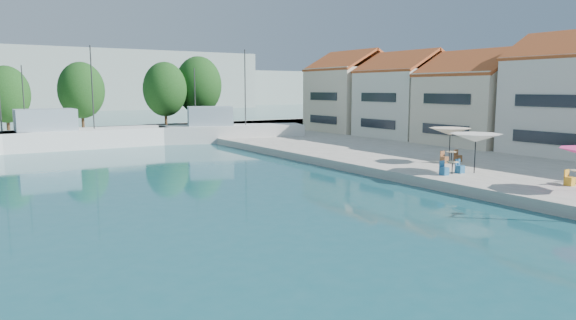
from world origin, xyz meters
TOP-DOWN VIEW (x-y plane):
  - quay_right at (22.00, 30.00)m, footprint 32.00×92.00m
  - quay_far at (-8.00, 67.00)m, footprint 90.00×16.00m
  - hill_east at (40.00, 180.00)m, footprint 140.00×40.00m
  - building_04 at (24.00, 33.00)m, footprint 9.00×8.80m
  - building_05 at (24.00, 42.00)m, footprint 8.40×8.80m
  - building_06 at (24.00, 51.00)m, footprint 9.00×8.80m
  - trawler_03 at (-7.41, 54.91)m, footprint 17.20×4.64m
  - trawler_04 at (7.95, 52.32)m, footprint 15.70×8.63m
  - tree_05 at (-11.64, 69.21)m, footprint 5.20×5.20m
  - tree_06 at (-3.04, 71.72)m, footprint 5.70×5.70m
  - tree_07 at (7.36, 70.24)m, footprint 5.85×5.85m
  - tree_08 at (12.53, 70.97)m, footprint 6.49×6.49m
  - umbrella_white at (9.80, 22.26)m, footprint 3.09×3.09m
  - umbrella_cream at (12.04, 26.05)m, footprint 2.84×2.84m
  - cafe_table_02 at (8.39, 22.74)m, footprint 1.82×0.70m
  - cafe_table_03 at (12.28, 26.07)m, footprint 1.82×0.70m

SIDE VIEW (x-z plane):
  - quay_right at x=22.00m, z-range 0.00..0.60m
  - quay_far at x=-8.00m, z-range 0.00..0.60m
  - cafe_table_02 at x=8.39m, z-range 0.51..1.27m
  - cafe_table_03 at x=12.28m, z-range 0.51..1.27m
  - trawler_03 at x=-7.41m, z-range -4.03..6.17m
  - trawler_04 at x=7.95m, z-range -4.03..6.17m
  - umbrella_white at x=9.80m, z-range 1.55..3.95m
  - umbrella_cream at x=12.04m, z-range 1.55..3.96m
  - building_04 at x=24.00m, z-range 0.42..9.62m
  - tree_05 at x=-11.64m, z-range 1.19..8.88m
  - building_05 at x=24.00m, z-range 0.41..10.11m
  - tree_06 at x=-3.04m, z-range 1.25..9.69m
  - building_06 at x=24.00m, z-range 0.40..10.60m
  - tree_07 at x=7.36m, z-range 1.27..9.93m
  - hill_east at x=40.00m, z-range 0.00..12.00m
  - tree_08 at x=12.53m, z-range 1.34..10.95m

